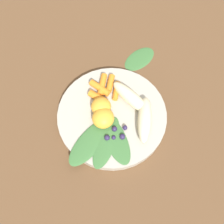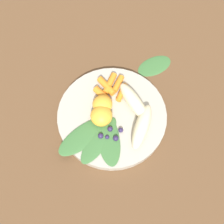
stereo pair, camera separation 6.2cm
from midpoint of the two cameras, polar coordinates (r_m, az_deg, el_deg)
name	(u,v)px [view 1 (the left image)]	position (r m, az deg, el deg)	size (l,w,h in m)	color
ground_plane	(112,118)	(0.65, -2.71, -1.57)	(2.40, 2.40, 0.00)	brown
bowl	(112,116)	(0.64, -2.76, -1.14)	(0.27, 0.27, 0.02)	#B2AD9E
banana_peeled_left	(131,97)	(0.63, 1.49, 3.06)	(0.12, 0.03, 0.03)	beige
banana_peeled_right	(145,119)	(0.61, 4.54, -1.97)	(0.12, 0.03, 0.03)	beige
orange_segment_near	(103,118)	(0.60, -4.95, -1.68)	(0.05, 0.05, 0.04)	#F4A833
orange_segment_far	(101,107)	(0.62, -5.35, 0.93)	(0.05, 0.05, 0.04)	#F4A833
carrot_front	(116,91)	(0.65, -1.87, 4.53)	(0.01, 0.01, 0.05)	orange
carrot_mid_left	(110,83)	(0.66, -3.05, 6.25)	(0.02, 0.02, 0.05)	orange
carrot_mid_right	(102,85)	(0.66, -4.90, 5.94)	(0.02, 0.02, 0.06)	orange
carrot_rear	(100,88)	(0.65, -5.49, 5.18)	(0.02, 0.02, 0.06)	orange
carrot_small	(97,97)	(0.64, -6.13, 3.12)	(0.02, 0.02, 0.05)	orange
blueberry_pile	(115,132)	(0.60, -2.29, -4.89)	(0.05, 0.06, 0.01)	#2D234C
coconut_shred_patch	(107,123)	(0.62, -3.97, -2.91)	(0.04, 0.04, 0.00)	white
kale_leaf_left	(90,142)	(0.60, -7.93, -7.10)	(0.14, 0.06, 0.01)	#3D7038
kale_leaf_right	(104,142)	(0.60, -4.73, -7.02)	(0.14, 0.05, 0.01)	#3D7038
kale_leaf_rear	(115,139)	(0.60, -2.20, -6.42)	(0.13, 0.05, 0.01)	#3D7038
kale_leaf_stray	(140,58)	(0.74, 3.86, 11.79)	(0.11, 0.06, 0.01)	#3D7038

